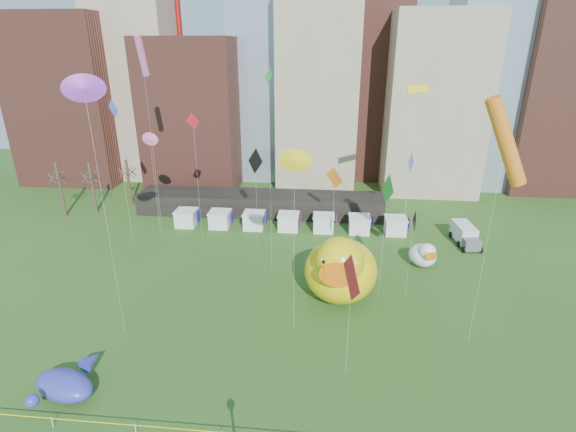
# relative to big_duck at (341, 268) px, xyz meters

# --- Properties ---
(skyline) EXTENTS (101.00, 23.00, 68.00)m
(skyline) POSITION_rel_big_duck_xyz_m (-5.76, 42.75, 17.80)
(skyline) COLOR brown
(skyline) RESTS_ON ground
(pavilion) EXTENTS (38.00, 6.00, 3.20)m
(pavilion) POSITION_rel_big_duck_xyz_m (-12.01, 23.69, -2.04)
(pavilion) COLOR black
(pavilion) RESTS_ON ground
(vendor_tents) EXTENTS (33.24, 2.80, 2.40)m
(vendor_tents) POSITION_rel_big_duck_xyz_m (-6.99, 17.69, -2.54)
(vendor_tents) COLOR white
(vendor_tents) RESTS_ON ground
(bare_trees) EXTENTS (8.44, 6.44, 8.50)m
(bare_trees) POSITION_rel_big_duck_xyz_m (-38.18, 22.23, 0.37)
(bare_trees) COLOR #382B21
(bare_trees) RESTS_ON ground
(big_duck) EXTENTS (8.35, 10.67, 7.94)m
(big_duck) POSITION_rel_big_duck_xyz_m (0.00, 0.00, 0.00)
(big_duck) COLOR yellow
(big_duck) RESTS_ON ground
(small_duck) EXTENTS (3.82, 4.60, 3.31)m
(small_duck) POSITION_rel_big_duck_xyz_m (10.04, 8.27, -2.12)
(small_duck) COLOR white
(small_duck) RESTS_ON ground
(seahorse_green) EXTENTS (1.51, 1.76, 5.28)m
(seahorse_green) POSITION_rel_big_duck_xyz_m (-1.77, 0.68, 0.08)
(seahorse_green) COLOR silver
(seahorse_green) RESTS_ON ground
(seahorse_purple) EXTENTS (1.19, 1.43, 4.04)m
(seahorse_purple) POSITION_rel_big_duck_xyz_m (-0.33, 5.05, -0.91)
(seahorse_purple) COLOR silver
(seahorse_purple) RESTS_ON ground
(whale_inflatable) EXTENTS (5.60, 6.40, 2.22)m
(whale_inflatable) POSITION_rel_big_duck_xyz_m (-20.70, -15.26, -2.63)
(whale_inflatable) COLOR #3F3187
(whale_inflatable) RESTS_ON ground
(box_truck) EXTENTS (2.79, 6.02, 2.48)m
(box_truck) POSITION_rel_big_duck_xyz_m (16.77, 15.35, -2.37)
(box_truck) COLOR silver
(box_truck) RESTS_ON ground
(kite_0) EXTENTS (1.03, 1.87, 17.20)m
(kite_0) POSITION_rel_big_duck_xyz_m (-18.03, 11.97, 12.03)
(kite_0) COLOR silver
(kite_0) RESTS_ON ground
(kite_1) EXTENTS (1.31, 3.06, 26.06)m
(kite_1) POSITION_rel_big_duck_xyz_m (-24.61, 14.70, 19.88)
(kite_1) COLOR silver
(kite_1) RESTS_ON ground
(kite_2) EXTENTS (2.13, 2.46, 13.54)m
(kite_2) POSITION_rel_big_duck_xyz_m (-10.24, 10.11, 8.17)
(kite_2) COLOR silver
(kite_2) RESTS_ON ground
(kite_3) EXTENTS (0.50, 1.58, 22.68)m
(kite_3) POSITION_rel_big_duck_xyz_m (-7.83, 5.52, 16.86)
(kite_3) COLOR silver
(kite_3) RESTS_ON ground
(kite_4) EXTENTS (1.89, 0.66, 17.08)m
(kite_4) POSITION_rel_big_duck_xyz_m (-4.31, -5.55, 12.45)
(kite_4) COLOR silver
(kite_4) RESTS_ON ground
(kite_5) EXTENTS (1.82, 1.40, 18.84)m
(kite_5) POSITION_rel_big_duck_xyz_m (-27.15, 10.76, 13.57)
(kite_5) COLOR silver
(kite_5) RESTS_ON ground
(kite_6) EXTENTS (2.14, 1.75, 10.33)m
(kite_6) POSITION_rel_big_duck_xyz_m (-0.79, 14.08, 5.23)
(kite_6) COLOR silver
(kite_6) RESTS_ON ground
(kite_7) EXTENTS (1.94, 1.29, 22.80)m
(kite_7) POSITION_rel_big_duck_xyz_m (-19.83, -7.52, 18.06)
(kite_7) COLOR silver
(kite_7) RESTS_ON ground
(kite_8) EXTENTS (1.14, 3.41, 10.63)m
(kite_8) POSITION_rel_big_duck_xyz_m (0.39, -10.98, 5.15)
(kite_8) COLOR silver
(kite_8) RESTS_ON ground
(kite_9) EXTENTS (1.70, 0.70, 14.23)m
(kite_9) POSITION_rel_big_duck_xyz_m (-24.74, 14.35, 9.70)
(kite_9) COLOR silver
(kite_9) RESTS_ON ground
(kite_10) EXTENTS (0.47, 1.87, 9.47)m
(kite_10) POSITION_rel_big_duck_xyz_m (7.01, 1.49, 4.89)
(kite_10) COLOR silver
(kite_10) RESTS_ON ground
(kite_11) EXTENTS (0.74, 3.04, 13.60)m
(kite_11) POSITION_rel_big_duck_xyz_m (4.07, 0.51, 8.27)
(kite_11) COLOR silver
(kite_11) RESTS_ON ground
(kite_12) EXTENTS (2.78, 1.70, 20.42)m
(kite_12) POSITION_rel_big_duck_xyz_m (8.32, 13.56, 16.17)
(kite_12) COLOR silver
(kite_12) RESTS_ON ground
(kite_13) EXTENTS (1.15, 2.46, 12.17)m
(kite_13) POSITION_rel_big_duck_xyz_m (8.81, 15.66, 7.04)
(kite_13) COLOR silver
(kite_13) RESTS_ON ground
(kite_14) EXTENTS (4.08, 1.33, 21.44)m
(kite_14) POSITION_rel_big_duck_xyz_m (11.56, -5.64, 14.35)
(kite_14) COLOR silver
(kite_14) RESTS_ON ground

